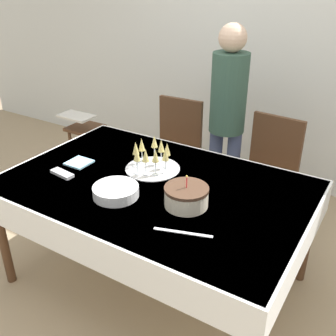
# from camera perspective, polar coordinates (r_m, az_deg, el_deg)

# --- Properties ---
(ground_plane) EXTENTS (12.00, 12.00, 0.00)m
(ground_plane) POSITION_cam_1_polar(r_m,az_deg,el_deg) (2.85, -1.72, -15.77)
(ground_plane) COLOR tan
(wall_back) EXTENTS (8.00, 0.05, 2.70)m
(wall_back) POSITION_cam_1_polar(r_m,az_deg,el_deg) (3.81, 14.13, 17.42)
(wall_back) COLOR silver
(wall_back) RESTS_ON ground_plane
(dining_table) EXTENTS (1.85, 1.22, 0.76)m
(dining_table) POSITION_cam_1_polar(r_m,az_deg,el_deg) (2.45, -1.93, -4.31)
(dining_table) COLOR white
(dining_table) RESTS_ON ground_plane
(dining_chair_far_left) EXTENTS (0.44, 0.44, 0.96)m
(dining_chair_far_left) POSITION_cam_1_polar(r_m,az_deg,el_deg) (3.41, 0.94, 2.60)
(dining_chair_far_left) COLOR #51331E
(dining_chair_far_left) RESTS_ON ground_plane
(dining_chair_far_right) EXTENTS (0.46, 0.46, 0.96)m
(dining_chair_far_right) POSITION_cam_1_polar(r_m,az_deg,el_deg) (3.11, 14.18, -0.82)
(dining_chair_far_right) COLOR #51331E
(dining_chair_far_right) RESTS_ON ground_plane
(birthday_cake) EXTENTS (0.25, 0.25, 0.19)m
(birthday_cake) POSITION_cam_1_polar(r_m,az_deg,el_deg) (2.16, 2.68, -4.14)
(birthday_cake) COLOR beige
(birthday_cake) RESTS_ON dining_table
(champagne_tray) EXTENTS (0.36, 0.36, 0.18)m
(champagne_tray) POSITION_cam_1_polar(r_m,az_deg,el_deg) (2.54, -2.36, 1.66)
(champagne_tray) COLOR silver
(champagne_tray) RESTS_ON dining_table
(plate_stack_main) EXTENTS (0.27, 0.27, 0.06)m
(plate_stack_main) POSITION_cam_1_polar(r_m,az_deg,el_deg) (2.28, -7.59, -3.37)
(plate_stack_main) COLOR white
(plate_stack_main) RESTS_ON dining_table
(cake_knife) EXTENTS (0.29, 0.11, 0.00)m
(cake_knife) POSITION_cam_1_polar(r_m,az_deg,el_deg) (1.98, 2.18, -9.35)
(cake_knife) COLOR silver
(cake_knife) RESTS_ON dining_table
(fork_pile) EXTENTS (0.18, 0.08, 0.02)m
(fork_pile) POSITION_cam_1_polar(r_m,az_deg,el_deg) (2.58, -15.11, -0.78)
(fork_pile) COLOR silver
(fork_pile) RESTS_ON dining_table
(napkin_pile) EXTENTS (0.15, 0.15, 0.01)m
(napkin_pile) POSITION_cam_1_polar(r_m,az_deg,el_deg) (2.71, -12.78, 0.77)
(napkin_pile) COLOR #8CC6E0
(napkin_pile) RESTS_ON dining_table
(person_standing) EXTENTS (0.28, 0.28, 1.60)m
(person_standing) POSITION_cam_1_polar(r_m,az_deg,el_deg) (3.13, 8.66, 8.53)
(person_standing) COLOR #3F4C72
(person_standing) RESTS_ON ground_plane
(high_chair) EXTENTS (0.33, 0.35, 0.71)m
(high_chair) POSITION_cam_1_polar(r_m,az_deg,el_deg) (3.93, -12.05, 4.69)
(high_chair) COLOR #51331E
(high_chair) RESTS_ON ground_plane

